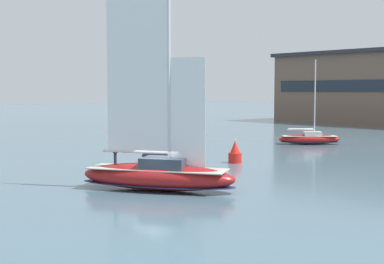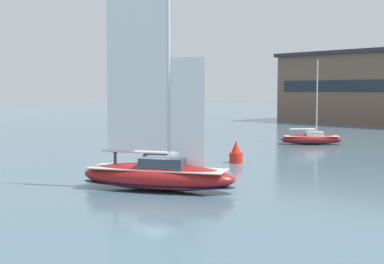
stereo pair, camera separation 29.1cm
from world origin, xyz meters
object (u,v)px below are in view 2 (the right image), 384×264
(sailboat_moored_near_marina, at_px, (312,139))
(motor_tender, at_px, (168,156))
(sailboat_main, at_px, (157,173))
(channel_buoy, at_px, (236,153))

(sailboat_moored_near_marina, height_order, motor_tender, sailboat_moored_near_marina)
(sailboat_moored_near_marina, bearing_deg, motor_tender, -88.26)
(motor_tender, bearing_deg, sailboat_moored_near_marina, 91.74)
(sailboat_moored_near_marina, relative_size, motor_tender, 2.04)
(sailboat_main, relative_size, sailboat_moored_near_marina, 1.43)
(sailboat_moored_near_marina, bearing_deg, channel_buoy, -74.78)
(sailboat_main, height_order, channel_buoy, sailboat_main)
(channel_buoy, bearing_deg, sailboat_main, -67.69)
(motor_tender, bearing_deg, channel_buoy, 44.62)
(sailboat_main, xyz_separation_m, motor_tender, (-9.57, 8.79, -0.54))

